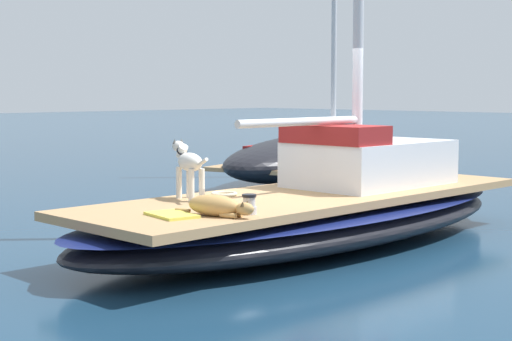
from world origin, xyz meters
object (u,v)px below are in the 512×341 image
Objects in this scene: sailboat_main at (312,218)px; dog_white at (188,164)px; moored_boat_port_side at (319,155)px; deck_towel at (172,215)px; coiled_rope at (224,194)px; dog_tan at (217,206)px; deck_winch at (249,205)px.

dog_white is at bearing -112.17° from sailboat_main.
sailboat_main is 0.89× the size of moored_boat_port_side.
coiled_rope is at bearing 119.10° from deck_towel.
dog_tan reaches higher than deck_winch.
coiled_rope reaches higher than deck_towel.
deck_winch is 0.38× the size of deck_towel.
deck_winch reaches higher than sailboat_main.
sailboat_main is 34.50× the size of deck_winch.
deck_towel is 0.07× the size of moored_boat_port_side.
deck_towel is at bearing -47.70° from dog_white.
moored_boat_port_side reaches higher than sailboat_main.
moored_boat_port_side is (-4.25, 7.32, -0.54)m from dog_white.
dog_white reaches higher than deck_winch.
dog_white is at bearing 152.20° from dog_tan.
deck_winch reaches higher than deck_towel.
sailboat_main is at bearing 105.23° from dog_tan.
dog_white is (-1.20, 0.63, 0.32)m from dog_tan.
deck_winch is at bearing -68.31° from sailboat_main.
moored_boat_port_side is (-5.45, 7.95, -0.22)m from dog_tan.
moored_boat_port_side reaches higher than deck_winch.
deck_towel is at bearing -124.48° from deck_winch.
coiled_rope is (0.06, 0.52, -0.40)m from dog_white.
dog_white is 1.41m from deck_winch.
deck_towel is (-0.32, -0.34, -0.09)m from dog_tan.
dog_white reaches higher than dog_tan.
sailboat_main is 2.26m from dog_tan.
dog_tan is 1.39m from dog_white.
sailboat_main is 7.72× the size of dog_tan.
sailboat_main is 2.52m from deck_towel.
dog_white is 0.66m from coiled_rope.
dog_white is 4.39× the size of deck_winch.
sailboat_main is at bearing 111.69° from deck_winch.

